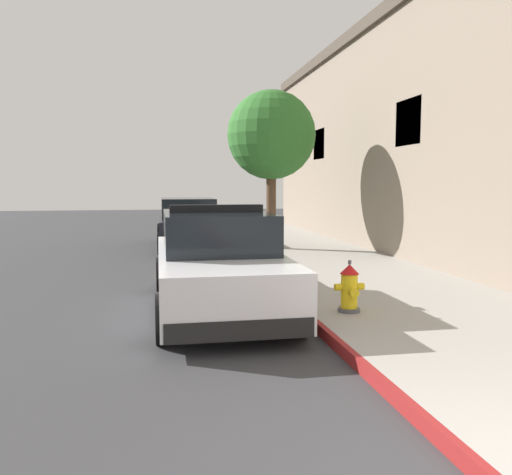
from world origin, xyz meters
name	(u,v)px	position (x,y,z in m)	size (l,w,h in m)	color
ground_plane	(72,277)	(-4.12, 10.00, -0.10)	(34.22, 60.00, 0.20)	#353538
sidewalk_pavement	(324,262)	(1.88, 10.00, 0.08)	(3.77, 60.00, 0.15)	#9E9991
curb_painted_edge	(247,264)	(-0.04, 10.00, 0.08)	(0.08, 60.00, 0.15)	maroon
police_cruiser	(217,263)	(-1.23, 5.82, 0.74)	(1.94, 4.84, 1.68)	white
parked_car_silver_ahead	(188,224)	(-1.22, 14.49, 0.74)	(1.94, 4.84, 1.56)	black
fire_hydrant	(349,288)	(0.57, 4.67, 0.50)	(0.44, 0.40, 0.76)	#4C4C51
street_tree	(271,136)	(1.07, 12.46, 3.38)	(2.53, 2.53, 4.52)	brown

